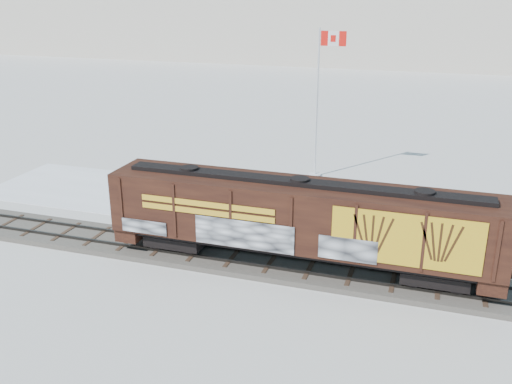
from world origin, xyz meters
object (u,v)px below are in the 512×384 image
(car_white, at_px, (273,208))
(hopper_railcar, at_px, (299,218))
(flagpole, at_px, (318,125))
(car_dark, at_px, (347,201))
(car_silver, at_px, (249,196))

(car_white, bearing_deg, hopper_railcar, -136.41)
(flagpole, relative_size, car_dark, 2.13)
(flagpole, height_order, car_silver, flagpole)
(hopper_railcar, distance_m, car_silver, 9.40)
(hopper_railcar, bearing_deg, flagpole, 98.91)
(car_silver, bearing_deg, car_dark, -71.96)
(flagpole, relative_size, car_white, 2.28)
(flagpole, distance_m, car_white, 9.73)
(flagpole, distance_m, car_dark, 8.00)
(car_dark, bearing_deg, car_silver, 119.97)
(hopper_railcar, xyz_separation_m, car_silver, (-5.12, 7.59, -2.12))
(car_white, distance_m, car_dark, 4.77)
(hopper_railcar, height_order, car_white, hopper_railcar)
(car_silver, bearing_deg, car_white, -119.70)
(hopper_railcar, xyz_separation_m, flagpole, (-2.35, 14.96, 1.04))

